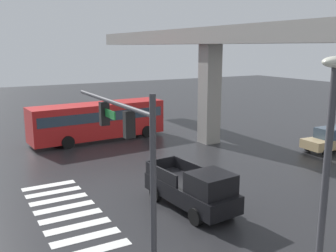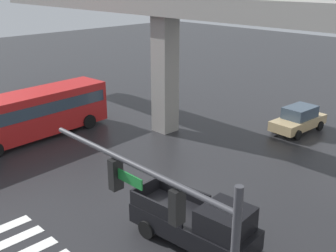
{
  "view_description": "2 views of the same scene",
  "coord_description": "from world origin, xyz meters",
  "views": [
    {
      "loc": [
        16.47,
        -10.25,
        7.43
      ],
      "look_at": [
        -1.74,
        -0.04,
        3.07
      ],
      "focal_mm": 40.84,
      "sensor_mm": 36.0,
      "label": 1
    },
    {
      "loc": [
        11.36,
        -11.32,
        9.83
      ],
      "look_at": [
        -0.31,
        0.09,
        3.89
      ],
      "focal_mm": 43.88,
      "sensor_mm": 36.0,
      "label": 2
    }
  ],
  "objects": [
    {
      "name": "ground_plane",
      "position": [
        0.0,
        0.0,
        0.0
      ],
      "size": [
        120.0,
        120.0,
        0.0
      ],
      "primitive_type": "plane",
      "color": "#232326"
    },
    {
      "name": "crosswalk_stripes",
      "position": [
        0.0,
        -6.29,
        0.01
      ],
      "size": [
        8.25,
        2.8,
        0.01
      ],
      "color": "silver",
      "rests_on": "ground"
    },
    {
      "name": "elevated_overpass",
      "position": [
        0.0,
        6.87,
        7.54
      ],
      "size": [
        53.67,
        2.21,
        8.81
      ],
      "color": "gray",
      "rests_on": "ground"
    },
    {
      "name": "pickup_truck",
      "position": [
        2.61,
        -1.1,
        0.99
      ],
      "size": [
        5.24,
        2.42,
        2.08
      ],
      "color": "black",
      "rests_on": "ground"
    },
    {
      "name": "city_bus",
      "position": [
        -12.46,
        -0.42,
        1.72
      ],
      "size": [
        3.3,
        10.94,
        2.99
      ],
      "color": "red",
      "rests_on": "ground"
    },
    {
      "name": "sedan_tan",
      "position": [
        -1.09,
        13.14,
        0.85
      ],
      "size": [
        2.17,
        4.4,
        1.72
      ],
      "color": "tan",
      "rests_on": "ground"
    },
    {
      "name": "traffic_signal_mast",
      "position": [
        5.76,
        -5.68,
        4.39
      ],
      "size": [
        6.49,
        0.32,
        6.2
      ],
      "color": "#38383D",
      "rests_on": "ground"
    },
    {
      "name": "street_lamp_near_corner",
      "position": [
        11.25,
        -3.37,
        4.56
      ],
      "size": [
        0.44,
        0.7,
        7.24
      ],
      "color": "#38383D",
      "rests_on": "ground"
    }
  ]
}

